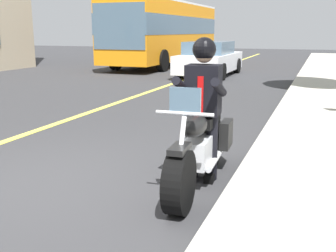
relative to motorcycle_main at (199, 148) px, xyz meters
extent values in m
plane|color=#333335|center=(0.65, -1.58, -0.45)|extent=(80.00, 80.00, 0.00)
cylinder|color=black|center=(0.84, 0.05, -0.12)|extent=(0.67, 0.24, 0.66)
cylinder|color=black|center=(-0.70, -0.04, -0.12)|extent=(0.67, 0.24, 0.66)
cube|color=silver|center=(0.05, 0.00, -0.03)|extent=(0.58, 0.31, 0.32)
ellipsoid|color=black|center=(0.25, 0.01, 0.33)|extent=(0.58, 0.31, 0.24)
cube|color=black|center=(-0.30, -0.02, 0.29)|extent=(0.72, 0.32, 0.12)
cube|color=black|center=(-0.67, 0.18, 0.03)|extent=(0.41, 0.14, 0.36)
cube|color=black|center=(-0.64, -0.26, 0.03)|extent=(0.41, 0.14, 0.36)
cylinder|color=silver|center=(0.82, 0.05, 0.15)|extent=(0.35, 0.07, 0.76)
cylinder|color=silver|center=(0.66, 0.04, 0.55)|extent=(0.07, 0.60, 0.04)
cube|color=black|center=(0.84, 0.05, 0.23)|extent=(0.37, 0.18, 0.06)
cylinder|color=silver|center=(-0.26, 0.14, -0.19)|extent=(0.90, 0.13, 0.08)
cube|color=slate|center=(0.64, 0.04, 0.67)|extent=(0.06, 0.32, 0.28)
cylinder|color=black|center=(-0.21, 0.10, -0.03)|extent=(0.14, 0.14, 0.84)
cube|color=black|center=(-0.15, 0.11, -0.40)|extent=(0.27, 0.13, 0.10)
cylinder|color=black|center=(-0.20, -0.13, -0.03)|extent=(0.14, 0.14, 0.84)
cube|color=black|center=(-0.14, -0.13, -0.40)|extent=(0.27, 0.13, 0.10)
cube|color=black|center=(-0.20, -0.01, 0.67)|extent=(0.34, 0.42, 0.60)
cube|color=red|center=(-0.04, -0.01, 0.63)|extent=(0.03, 0.07, 0.44)
cylinder|color=black|center=(-0.04, 0.22, 0.73)|extent=(0.56, 0.13, 0.28)
cylinder|color=black|center=(-0.01, -0.22, 0.73)|extent=(0.56, 0.13, 0.28)
sphere|color=tan|center=(-0.20, -0.01, 1.10)|extent=(0.22, 0.22, 0.22)
sphere|color=black|center=(-0.20, -0.01, 1.15)|extent=(0.28, 0.28, 0.28)
cube|color=orange|center=(-16.51, -6.74, 1.32)|extent=(11.00, 2.50, 2.85)
cube|color=slate|center=(-16.51, -6.74, 1.65)|extent=(11.04, 2.52, 0.90)
cube|color=slate|center=(-11.01, -6.74, 1.55)|extent=(0.06, 2.40, 1.90)
cube|color=white|center=(-16.51, -6.74, 2.80)|extent=(11.00, 2.50, 0.10)
cylinder|color=black|center=(-12.91, -5.54, 0.05)|extent=(1.00, 0.30, 1.00)
cylinder|color=black|center=(-12.91, -7.94, 0.05)|extent=(1.00, 0.30, 1.00)
cylinder|color=black|center=(-19.71, -5.54, 0.05)|extent=(1.00, 0.30, 1.00)
cylinder|color=black|center=(-19.71, -7.94, 0.05)|extent=(1.00, 0.30, 1.00)
cube|color=white|center=(-12.02, -3.07, 0.10)|extent=(4.60, 1.80, 0.70)
cube|color=slate|center=(-11.82, -3.07, 0.65)|extent=(2.40, 1.60, 0.60)
cylinder|color=black|center=(-13.47, -3.92, -0.13)|extent=(0.64, 0.22, 0.64)
cylinder|color=black|center=(-13.47, -2.22, -0.13)|extent=(0.64, 0.22, 0.64)
cylinder|color=black|center=(-10.57, -3.92, -0.13)|extent=(0.64, 0.22, 0.64)
cylinder|color=black|center=(-10.57, -2.22, -0.13)|extent=(0.64, 0.22, 0.64)
camera|label=1|loc=(4.48, 1.30, 1.36)|focal=43.47mm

